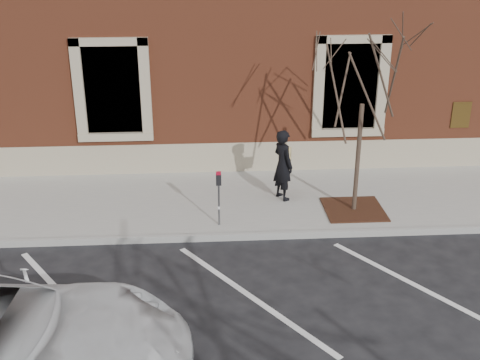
{
  "coord_description": "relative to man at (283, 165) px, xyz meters",
  "views": [
    {
      "loc": [
        -0.75,
        -11.34,
        6.07
      ],
      "look_at": [
        0.0,
        0.6,
        1.1
      ],
      "focal_mm": 45.0,
      "sensor_mm": 36.0,
      "label": 1
    }
  ],
  "objects": [
    {
      "name": "tree_grate",
      "position": [
        1.56,
        -0.76,
        -0.83
      ],
      "size": [
        1.34,
        1.34,
        0.03
      ],
      "primitive_type": "cube",
      "color": "#3F2414",
      "rests_on": "sidewalk_near"
    },
    {
      "name": "man",
      "position": [
        0.0,
        0.0,
        0.0
      ],
      "size": [
        0.65,
        0.74,
        1.7
      ],
      "primitive_type": "imported",
      "rotation": [
        0.0,
        0.0,
        2.07
      ],
      "color": "black",
      "rests_on": "sidewalk_near"
    },
    {
      "name": "curb_near",
      "position": [
        -1.08,
        -1.75,
        -0.93
      ],
      "size": [
        40.0,
        0.12,
        0.15
      ],
      "primitive_type": "cube",
      "color": "#9E9E99",
      "rests_on": "ground"
    },
    {
      "name": "parking_meter",
      "position": [
        -1.54,
        -1.32,
        0.01
      ],
      "size": [
        0.11,
        0.09,
        1.24
      ],
      "rotation": [
        0.0,
        0.0,
        0.37
      ],
      "color": "#595B60",
      "rests_on": "sidewalk_near"
    },
    {
      "name": "building_civic",
      "position": [
        -1.08,
        6.04,
        2.99
      ],
      "size": [
        40.0,
        8.62,
        8.0
      ],
      "color": "brown",
      "rests_on": "ground"
    },
    {
      "name": "sidewalk_near",
      "position": [
        -1.08,
        0.05,
        -0.93
      ],
      "size": [
        40.0,
        3.5,
        0.15
      ],
      "primitive_type": "cube",
      "color": "#AAA8A0",
      "rests_on": "ground"
    },
    {
      "name": "parking_stripes",
      "position": [
        -1.08,
        -3.9,
        -1.0
      ],
      "size": [
        28.0,
        4.4,
        0.01
      ],
      "primitive_type": null,
      "color": "silver",
      "rests_on": "ground"
    },
    {
      "name": "sapling",
      "position": [
        1.56,
        -0.76,
        2.33
      ],
      "size": [
        2.73,
        2.73,
        4.54
      ],
      "color": "#433128",
      "rests_on": "sidewalk_near"
    },
    {
      "name": "ground",
      "position": [
        -1.08,
        -1.7,
        -1.0
      ],
      "size": [
        120.0,
        120.0,
        0.0
      ],
      "primitive_type": "plane",
      "color": "#28282B",
      "rests_on": "ground"
    }
  ]
}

